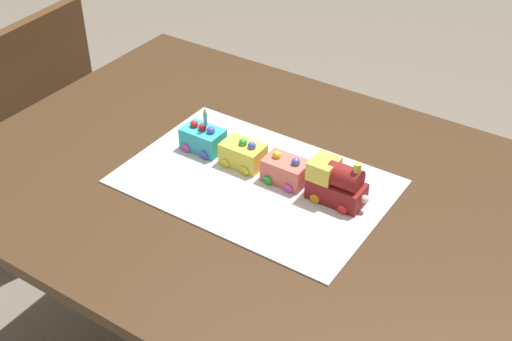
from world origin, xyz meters
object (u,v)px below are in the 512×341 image
object	(u,v)px
cake_car_caboose_lemon	(243,154)
birthday_candle	(205,117)
cake_locomotive	(336,183)
cake_car_flatbed_coral	(286,170)
cake_car_hopper_turquoise	(203,139)
chair	(28,119)
dining_table	(257,217)

from	to	relation	value
cake_car_caboose_lemon	birthday_candle	xyz separation A→B (m)	(0.11, 0.00, 0.07)
cake_locomotive	birthday_candle	xyz separation A→B (m)	(0.36, 0.00, 0.05)
cake_locomotive	birthday_candle	distance (m)	0.36
cake_car_flatbed_coral	cake_car_hopper_turquoise	size ratio (longest dim) A/B	1.00
chair	cake_car_caboose_lemon	bearing A→B (deg)	78.99
cake_locomotive	cake_car_flatbed_coral	world-z (taller)	cake_locomotive
dining_table	cake_locomotive	xyz separation A→B (m)	(-0.19, -0.03, 0.16)
dining_table	birthday_candle	bearing A→B (deg)	-11.07
chair	birthday_candle	xyz separation A→B (m)	(-0.86, 0.13, 0.37)
cake_locomotive	cake_car_caboose_lemon	distance (m)	0.25
chair	cake_locomotive	world-z (taller)	same
cake_car_caboose_lemon	birthday_candle	world-z (taller)	birthday_candle
dining_table	chair	distance (m)	1.06
dining_table	cake_car_caboose_lemon	distance (m)	0.16
cake_car_flatbed_coral	cake_car_caboose_lemon	size ratio (longest dim) A/B	1.00
chair	birthday_candle	bearing A→B (deg)	78.07
cake_car_hopper_turquoise	chair	bearing A→B (deg)	-8.43
dining_table	cake_car_hopper_turquoise	world-z (taller)	cake_car_hopper_turquoise
dining_table	cake_car_hopper_turquoise	xyz separation A→B (m)	(0.18, -0.03, 0.14)
chair	birthday_candle	world-z (taller)	birthday_candle
cake_locomotive	cake_car_hopper_turquoise	xyz separation A→B (m)	(0.36, -0.00, -0.02)
cake_locomotive	cake_car_caboose_lemon	bearing A→B (deg)	-0.00
dining_table	cake_car_flatbed_coral	size ratio (longest dim) A/B	14.00
cake_car_flatbed_coral	birthday_candle	distance (m)	0.24
dining_table	birthday_candle	distance (m)	0.27
cake_car_flatbed_coral	birthday_candle	bearing A→B (deg)	0.00
chair	cake_car_flatbed_coral	distance (m)	1.14
chair	cake_locomotive	bearing A→B (deg)	80.47
chair	cake_car_caboose_lemon	size ratio (longest dim) A/B	8.60
cake_locomotive	cake_car_caboose_lemon	world-z (taller)	cake_locomotive
cake_car_hopper_turquoise	birthday_candle	bearing A→B (deg)	180.00
dining_table	chair	bearing A→B (deg)	-8.78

